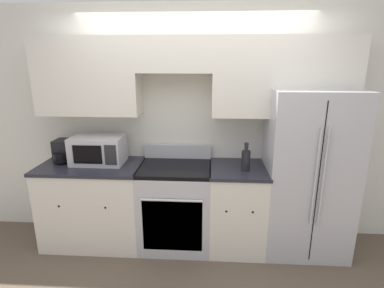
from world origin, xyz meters
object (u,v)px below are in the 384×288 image
object	(u,v)px
oven_range	(176,205)
microwave	(98,150)
refrigerator	(305,171)
bottle	(246,160)

from	to	relation	value
oven_range	microwave	bearing A→B (deg)	176.17
refrigerator	microwave	bearing A→B (deg)	-179.47
microwave	bottle	world-z (taller)	microwave
refrigerator	microwave	size ratio (longest dim) A/B	3.17
oven_range	microwave	size ratio (longest dim) A/B	1.97
bottle	oven_range	bearing A→B (deg)	173.99
refrigerator	microwave	distance (m)	2.24
microwave	bottle	distance (m)	1.58
oven_range	refrigerator	size ratio (longest dim) A/B	0.62
microwave	bottle	xyz separation A→B (m)	(1.58, -0.13, -0.03)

